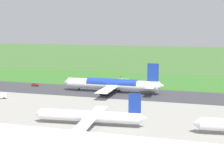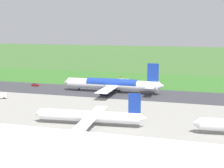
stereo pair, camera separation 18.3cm
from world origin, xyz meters
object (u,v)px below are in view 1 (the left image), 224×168
Objects in this scene: service_truck_baggage at (1,96)px; traffic_cone_orange at (111,82)px; airliner_main at (113,84)px; no_stopping_sign at (121,78)px; service_car_followme at (35,85)px; airliner_parked_mid at (90,116)px.

service_truck_baggage is 70.22m from traffic_cone_orange.
no_stopping_sign is (6.08, -37.25, -2.60)m from airliner_main.
no_stopping_sign is 7.85m from traffic_cone_orange.
service_car_followme is 1.49× the size of no_stopping_sign.
no_stopping_sign is at bearing -80.90° from airliner_parked_mid.
no_stopping_sign is (-40.04, -66.84, 0.35)m from service_truck_baggage.
airliner_main is 58.94m from airliner_parked_mid.
service_truck_baggage is at bearing 32.68° from airliner_main.
airliner_parked_mid reaches higher than service_car_followme.
airliner_parked_mid is 85.52m from service_car_followme.
airliner_main is 54.88m from service_truck_baggage.
traffic_cone_orange is at bearing -120.95° from service_truck_baggage.
service_car_followme is at bearing 37.30° from no_stopping_sign.
service_car_followme is at bearing -6.36° from airliner_main.
service_truck_baggage is at bearing 59.05° from traffic_cone_orange.
no_stopping_sign is at bearing -120.67° from traffic_cone_orange.
service_car_followme is 45.61m from traffic_cone_orange.
airliner_main is 18.15× the size of no_stopping_sign.
airliner_parked_mid is at bearing 102.21° from traffic_cone_orange.
traffic_cone_orange is at bearing -146.34° from service_car_followme.
airliner_parked_mid reaches higher than service_truck_baggage.
airliner_main reaches higher than service_truck_baggage.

